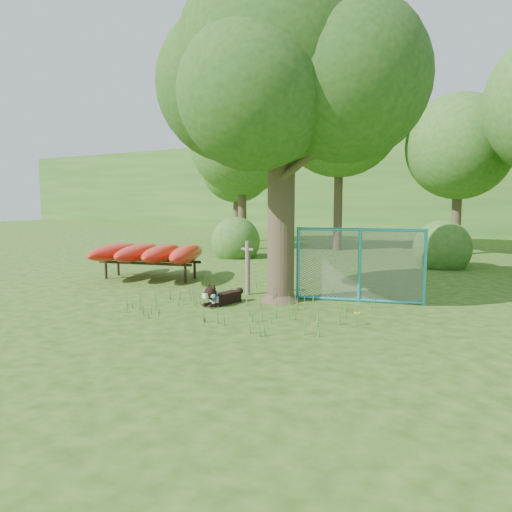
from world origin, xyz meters
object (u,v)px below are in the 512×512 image
Objects in this scene: oak_tree at (282,71)px; kayak_rack at (150,253)px; fence_section at (360,265)px; husky_dog at (221,296)px.

oak_tree is 1.89× the size of kayak_rack.
kayak_rack is at bearing 163.47° from fence_section.
fence_section is at bearing 28.86° from oak_tree.
kayak_rack is 3.97m from husky_dog.
husky_dog is (3.63, -1.52, -0.54)m from kayak_rack.
kayak_rack is at bearing 174.04° from oak_tree.
kayak_rack is 5.89m from fence_section.
oak_tree reaches higher than husky_dog.
kayak_rack is 3.45× the size of husky_dog.
oak_tree is at bearing -170.97° from fence_section.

